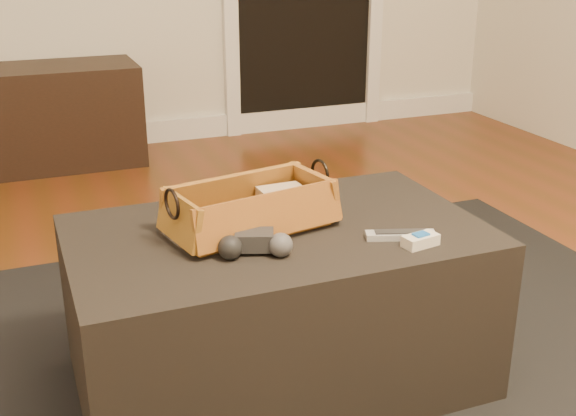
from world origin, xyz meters
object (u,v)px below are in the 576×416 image
object	(u,v)px
tv_remote	(247,223)
game_controller	(255,244)
wicker_basket	(251,210)
cream_gadget	(420,240)
silver_remote	(400,235)
ottoman	(278,306)
media_cabinet	(8,120)

from	to	relation	value
tv_remote	game_controller	distance (m)	0.13
wicker_basket	cream_gadget	world-z (taller)	wicker_basket
tv_remote	silver_remote	bearing A→B (deg)	-44.21
ottoman	game_controller	world-z (taller)	game_controller
wicker_basket	media_cabinet	bearing A→B (deg)	103.53
tv_remote	game_controller	xyz separation A→B (m)	(-0.02, -0.13, 0.00)
ottoman	silver_remote	bearing A→B (deg)	-32.08
ottoman	tv_remote	xyz separation A→B (m)	(-0.08, 0.01, 0.24)
tv_remote	game_controller	size ratio (longest dim) A/B	1.23
ottoman	tv_remote	bearing A→B (deg)	174.54
media_cabinet	game_controller	distance (m)	2.38
media_cabinet	wicker_basket	distance (m)	2.25
game_controller	silver_remote	bearing A→B (deg)	-5.90
tv_remote	cream_gadget	xyz separation A→B (m)	(0.35, -0.22, -0.01)
media_cabinet	ottoman	bearing A→B (deg)	-75.20
silver_remote	cream_gadget	world-z (taller)	cream_gadget
ottoman	tv_remote	size ratio (longest dim) A/B	4.65
wicker_basket	cream_gadget	distance (m)	0.41
media_cabinet	cream_gadget	distance (m)	2.57
media_cabinet	ottoman	distance (m)	2.28
silver_remote	media_cabinet	bearing A→B (deg)	109.44
wicker_basket	silver_remote	size ratio (longest dim) A/B	2.64
silver_remote	wicker_basket	bearing A→B (deg)	149.29
tv_remote	wicker_basket	distance (m)	0.03
tv_remote	cream_gadget	distance (m)	0.41
wicker_basket	cream_gadget	bearing A→B (deg)	-35.89
ottoman	game_controller	distance (m)	0.28
tv_remote	wicker_basket	size ratio (longest dim) A/B	0.49
media_cabinet	silver_remote	xyz separation A→B (m)	(0.83, -2.36, 0.19)
cream_gadget	media_cabinet	bearing A→B (deg)	109.46
ottoman	silver_remote	xyz separation A→B (m)	(0.25, -0.16, 0.22)
media_cabinet	silver_remote	size ratio (longest dim) A/B	7.60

